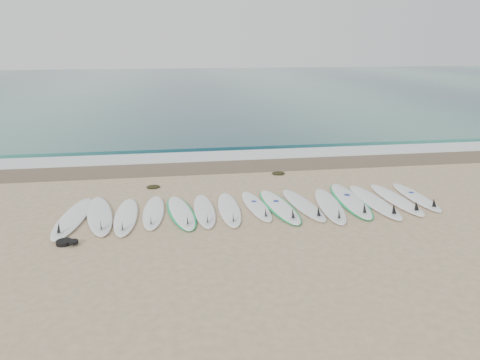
{
  "coord_description": "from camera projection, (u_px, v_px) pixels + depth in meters",
  "views": [
    {
      "loc": [
        -2.08,
        -10.63,
        3.98
      ],
      "look_at": [
        -0.19,
        1.17,
        0.4
      ],
      "focal_mm": 35.0,
      "sensor_mm": 36.0,
      "label": 1
    }
  ],
  "objects": [
    {
      "name": "ground",
      "position": [
        255.0,
        209.0,
        11.51
      ],
      "size": [
        120.0,
        120.0,
        0.0
      ],
      "primitive_type": "plane",
      "color": "tan"
    },
    {
      "name": "surfboard_1",
      "position": [
        100.0,
        215.0,
        10.89
      ],
      "size": [
        1.0,
        2.8,
        0.35
      ],
      "rotation": [
        0.0,
        0.0,
        0.16
      ],
      "color": "white",
      "rests_on": "ground"
    },
    {
      "name": "wet_sand_band",
      "position": [
        232.0,
        166.0,
        15.39
      ],
      "size": [
        120.0,
        1.8,
        0.01
      ],
      "primitive_type": "cube",
      "color": "brown",
      "rests_on": "ground"
    },
    {
      "name": "seaweed_far",
      "position": [
        278.0,
        173.0,
        14.44
      ],
      "size": [
        0.41,
        0.32,
        0.08
      ],
      "primitive_type": "ellipsoid",
      "color": "black",
      "rests_on": "ground"
    },
    {
      "name": "surfboard_2",
      "position": [
        126.0,
        217.0,
        10.83
      ],
      "size": [
        0.53,
        2.52,
        0.32
      ],
      "rotation": [
        0.0,
        0.0,
        -0.0
      ],
      "color": "white",
      "rests_on": "ground"
    },
    {
      "name": "leash_coil",
      "position": [
        66.0,
        242.0,
        9.47
      ],
      "size": [
        0.46,
        0.36,
        0.11
      ],
      "color": "black",
      "rests_on": "ground"
    },
    {
      "name": "surfboard_12",
      "position": [
        375.0,
        202.0,
        11.8
      ],
      "size": [
        0.64,
        2.76,
        0.35
      ],
      "rotation": [
        0.0,
        0.0,
        0.02
      ],
      "color": "white",
      "rests_on": "ground"
    },
    {
      "name": "seaweed_near",
      "position": [
        153.0,
        187.0,
        13.11
      ],
      "size": [
        0.38,
        0.3,
        0.07
      ],
      "primitive_type": "ellipsoid",
      "color": "black",
      "rests_on": "ground"
    },
    {
      "name": "surfboard_4",
      "position": [
        181.0,
        212.0,
        11.12
      ],
      "size": [
        0.89,
        2.5,
        0.31
      ],
      "rotation": [
        0.0,
        0.0,
        0.13
      ],
      "color": "white",
      "rests_on": "ground"
    },
    {
      "name": "surfboard_10",
      "position": [
        330.0,
        206.0,
        11.53
      ],
      "size": [
        0.9,
        2.71,
        0.34
      ],
      "rotation": [
        0.0,
        0.0,
        -0.13
      ],
      "color": "white",
      "rests_on": "ground"
    },
    {
      "name": "surfboard_14",
      "position": [
        417.0,
        197.0,
        12.19
      ],
      "size": [
        0.54,
        2.42,
        0.31
      ],
      "rotation": [
        0.0,
        0.0,
        -0.01
      ],
      "color": "white",
      "rests_on": "ground"
    },
    {
      "name": "surfboard_11",
      "position": [
        351.0,
        200.0,
        11.94
      ],
      "size": [
        0.88,
        2.88,
        0.36
      ],
      "rotation": [
        0.0,
        0.0,
        -0.07
      ],
      "color": "white",
      "rests_on": "ground"
    },
    {
      "name": "surfboard_7",
      "position": [
        257.0,
        206.0,
        11.53
      ],
      "size": [
        0.64,
        2.33,
        0.29
      ],
      "rotation": [
        0.0,
        0.0,
        0.07
      ],
      "color": "white",
      "rests_on": "ground"
    },
    {
      "name": "surfboard_3",
      "position": [
        153.0,
        212.0,
        11.11
      ],
      "size": [
        0.59,
        2.38,
        0.3
      ],
      "rotation": [
        0.0,
        0.0,
        -0.04
      ],
      "color": "white",
      "rests_on": "ground"
    },
    {
      "name": "ocean",
      "position": [
        188.0,
        86.0,
        42.25
      ],
      "size": [
        120.0,
        55.0,
        0.03
      ],
      "primitive_type": "cube",
      "color": "#275F5E",
      "rests_on": "ground"
    },
    {
      "name": "surfboard_6",
      "position": [
        229.0,
        209.0,
        11.3
      ],
      "size": [
        0.6,
        2.48,
        0.32
      ],
      "rotation": [
        0.0,
        0.0,
        -0.03
      ],
      "color": "white",
      "rests_on": "ground"
    },
    {
      "name": "surfboard_9",
      "position": [
        304.0,
        205.0,
        11.6
      ],
      "size": [
        0.8,
        2.55,
        0.32
      ],
      "rotation": [
        0.0,
        0.0,
        0.11
      ],
      "color": "silver",
      "rests_on": "ground"
    },
    {
      "name": "foam_band",
      "position": [
        226.0,
        156.0,
        16.71
      ],
      "size": [
        120.0,
        1.4,
        0.04
      ],
      "primitive_type": "cube",
      "color": "silver",
      "rests_on": "ground"
    },
    {
      "name": "surfboard_5",
      "position": [
        205.0,
        211.0,
        11.21
      ],
      "size": [
        0.51,
        2.39,
        0.31
      ],
      "rotation": [
        0.0,
        0.0,
        -0.0
      ],
      "color": "white",
      "rests_on": "ground"
    },
    {
      "name": "surfboard_8",
      "position": [
        280.0,
        206.0,
        11.52
      ],
      "size": [
        0.86,
        2.67,
        0.33
      ],
      "rotation": [
        0.0,
        0.0,
        0.09
      ],
      "color": "white",
      "rests_on": "ground"
    },
    {
      "name": "surfboard_0",
      "position": [
        72.0,
        218.0,
        10.72
      ],
      "size": [
        0.85,
        2.78,
        0.35
      ],
      "rotation": [
        0.0,
        0.0,
        -0.1
      ],
      "color": "white",
      "rests_on": "ground"
    },
    {
      "name": "surfboard_13",
      "position": [
        397.0,
        200.0,
        11.98
      ],
      "size": [
        0.63,
        2.62,
        0.33
      ],
      "rotation": [
        0.0,
        0.0,
        0.04
      ],
      "color": "white",
      "rests_on": "ground"
    },
    {
      "name": "wave_crest",
      "position": [
        221.0,
        146.0,
        18.12
      ],
      "size": [
        120.0,
        1.0,
        0.1
      ],
      "primitive_type": "cube",
      "color": "#275F5E",
      "rests_on": "ground"
    }
  ]
}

